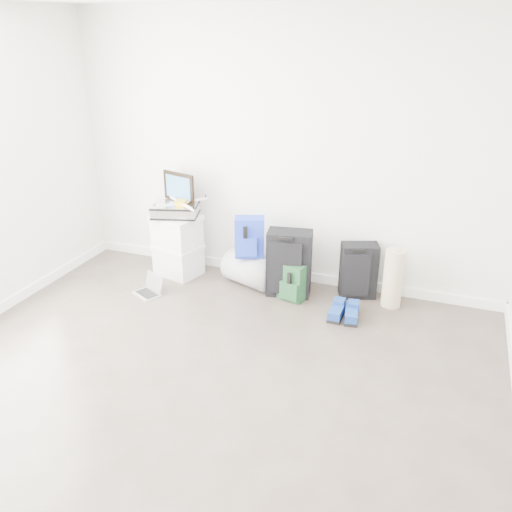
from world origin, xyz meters
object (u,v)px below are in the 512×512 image
at_px(briefcase, 175,210).
at_px(laptop, 150,289).
at_px(boxes_stack, 178,245).
at_px(duffel_bag, 251,270).
at_px(carry_on, 358,271).
at_px(large_suitcase, 289,263).

distance_m(briefcase, laptop, 0.87).
height_order(boxes_stack, laptop, boxes_stack).
relative_size(duffel_bag, carry_on, 0.98).
relative_size(large_suitcase, laptop, 2.00).
relative_size(briefcase, large_suitcase, 0.69).
bearing_deg(briefcase, duffel_bag, -15.29).
bearing_deg(duffel_bag, laptop, -127.52).
bearing_deg(carry_on, laptop, 178.54).
xyz_separation_m(boxes_stack, carry_on, (1.92, 0.15, -0.06)).
bearing_deg(boxes_stack, duffel_bag, 16.22).
bearing_deg(briefcase, large_suitcase, -18.32).
relative_size(carry_on, laptop, 1.66).
height_order(briefcase, laptop, briefcase).
relative_size(duffel_bag, large_suitcase, 0.82).
relative_size(boxes_stack, carry_on, 1.20).
bearing_deg(large_suitcase, briefcase, 168.12).
xyz_separation_m(boxes_stack, laptop, (-0.05, -0.53, -0.29)).
bearing_deg(boxes_stack, briefcase, 15.09).
relative_size(boxes_stack, briefcase, 1.45).
distance_m(boxes_stack, large_suitcase, 1.26).
distance_m(boxes_stack, laptop, 0.61).
distance_m(boxes_stack, duffel_bag, 0.85).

